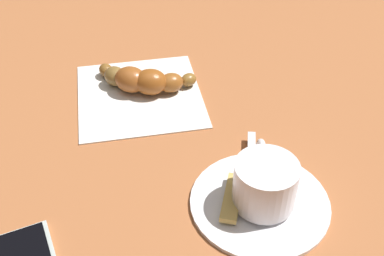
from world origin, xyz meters
TOP-DOWN VIEW (x-y plane):
  - ground_plane at (0.00, 0.00)m, footprint 1.80×1.80m
  - saucer at (0.12, 0.04)m, footprint 0.14×0.14m
  - espresso_cup at (0.12, 0.04)m, footprint 0.09×0.06m
  - teaspoon at (0.11, 0.03)m, footprint 0.13×0.07m
  - sugar_packet at (0.11, 0.01)m, footprint 0.06×0.05m
  - napkin at (-0.11, -0.03)m, footprint 0.20×0.19m
  - croissant at (-0.11, -0.02)m, footprint 0.10×0.13m

SIDE VIEW (x-z plane):
  - ground_plane at x=0.00m, z-range 0.00..0.00m
  - napkin at x=-0.11m, z-range 0.00..0.00m
  - saucer at x=0.12m, z-range 0.00..0.01m
  - teaspoon at x=0.11m, z-range 0.01..0.02m
  - sugar_packet at x=0.11m, z-range 0.01..0.02m
  - croissant at x=-0.11m, z-range 0.00..0.04m
  - espresso_cup at x=0.12m, z-range 0.01..0.06m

